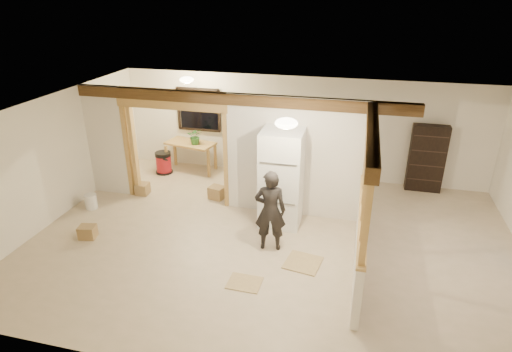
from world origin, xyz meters
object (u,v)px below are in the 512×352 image
(woman, at_px, (270,211))
(bookshelf, at_px, (427,158))
(shop_vac, at_px, (164,162))
(work_table, at_px, (191,157))
(refrigerator, at_px, (282,178))

(woman, distance_m, bookshelf, 4.43)
(shop_vac, bearing_deg, work_table, 25.96)
(woman, distance_m, shop_vac, 4.38)
(refrigerator, height_order, shop_vac, refrigerator)
(refrigerator, distance_m, woman, 1.01)
(woman, distance_m, work_table, 4.12)
(refrigerator, distance_m, bookshelf, 3.76)
(shop_vac, bearing_deg, woman, -38.94)
(woman, height_order, shop_vac, woman)
(woman, height_order, bookshelf, bookshelf)
(refrigerator, bearing_deg, work_table, 143.19)
(bookshelf, bearing_deg, work_table, -177.67)
(work_table, relative_size, bookshelf, 0.78)
(woman, xyz_separation_m, shop_vac, (-3.39, 2.74, -0.48))
(work_table, height_order, bookshelf, bookshelf)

